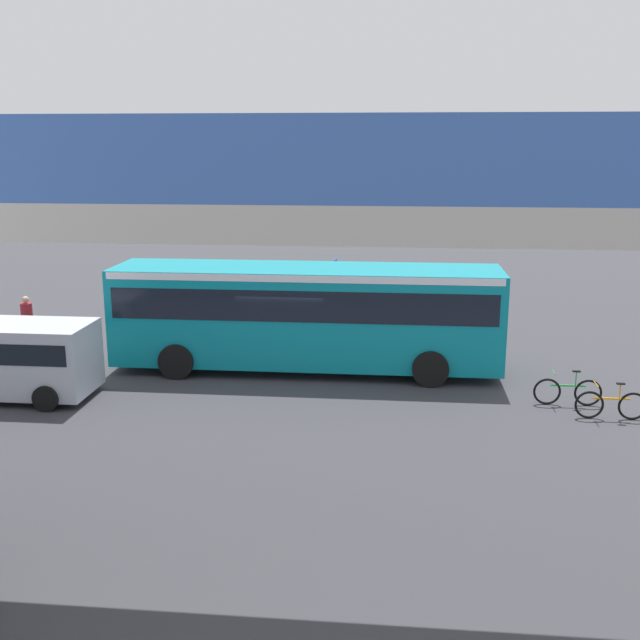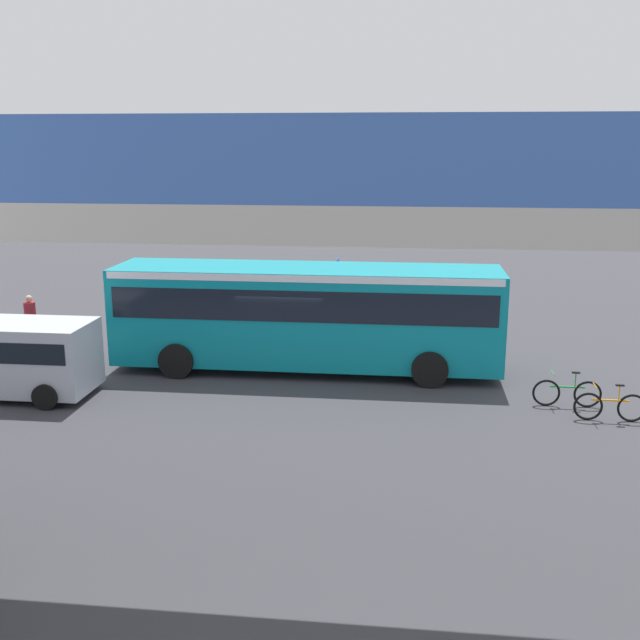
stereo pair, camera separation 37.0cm
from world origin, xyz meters
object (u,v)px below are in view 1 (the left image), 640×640
at_px(city_bus, 306,309).
at_px(bicycle_green, 568,392).
at_px(pedestrian, 28,323).
at_px(traffic_sign, 336,285).
at_px(bicycle_orange, 611,405).
at_px(parked_van, 3,355).

xyz_separation_m(city_bus, bicycle_green, (-7.21, 2.50, -1.51)).
height_order(pedestrian, traffic_sign, traffic_sign).
relative_size(pedestrian, traffic_sign, 0.64).
bearing_deg(city_bus, pedestrian, -8.67).
bearing_deg(bicycle_orange, traffic_sign, -44.73).
relative_size(bicycle_orange, traffic_sign, 0.63).
relative_size(city_bus, bicycle_orange, 6.52).
height_order(bicycle_orange, pedestrian, pedestrian).
bearing_deg(bicycle_orange, pedestrian, -15.55).
relative_size(city_bus, traffic_sign, 4.12).
distance_m(parked_van, bicycle_green, 15.08).
height_order(parked_van, pedestrian, parked_van).
relative_size(city_bus, bicycle_green, 6.52).
distance_m(city_bus, pedestrian, 9.71).
height_order(bicycle_green, traffic_sign, traffic_sign).
xyz_separation_m(city_bus, bicycle_orange, (-8.06, 3.44, -1.51)).
bearing_deg(bicycle_green, parked_van, 3.04).
relative_size(city_bus, parked_van, 2.40).
height_order(city_bus, bicycle_orange, city_bus).
relative_size(parked_van, pedestrian, 2.68).
bearing_deg(traffic_sign, parked_van, 40.90).
height_order(parked_van, bicycle_orange, parked_van).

